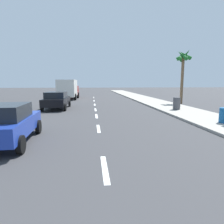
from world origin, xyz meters
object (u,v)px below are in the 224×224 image
at_px(trash_bin_far, 177,103).
at_px(parked_car_blue, 7,123).
at_px(delivery_truck, 68,89).
at_px(palm_tree_far, 183,62).
at_px(parked_car_black, 57,100).

bearing_deg(trash_bin_far, parked_car_blue, -143.62).
bearing_deg(delivery_truck, palm_tree_far, -28.20).
xyz_separation_m(parked_car_blue, delivery_truck, (-0.06, 21.04, 0.67)).
height_order(parked_car_black, trash_bin_far, parked_car_black).
relative_size(parked_car_blue, trash_bin_far, 3.96).
height_order(parked_car_blue, trash_bin_far, parked_car_blue).
bearing_deg(parked_car_blue, palm_tree_far, 41.44).
height_order(parked_car_black, delivery_truck, delivery_truck).
xyz_separation_m(parked_car_black, trash_bin_far, (10.38, -2.59, -0.18)).
xyz_separation_m(parked_car_black, delivery_truck, (-0.18, 10.72, 0.66)).
bearing_deg(delivery_truck, trash_bin_far, -49.76).
relative_size(parked_car_black, palm_tree_far, 0.75).
bearing_deg(parked_car_blue, trash_bin_far, 33.52).
height_order(parked_car_blue, palm_tree_far, palm_tree_far).
xyz_separation_m(palm_tree_far, trash_bin_far, (-3.02, -5.46, -4.04)).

